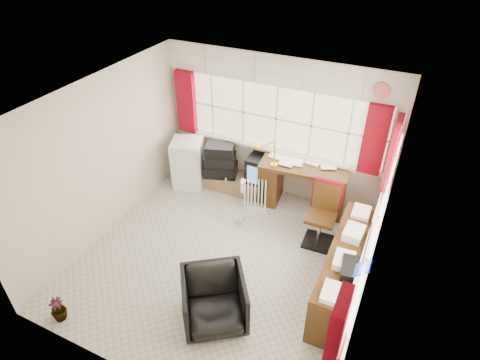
% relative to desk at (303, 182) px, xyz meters
% --- Properties ---
extents(ground, '(4.00, 4.00, 0.00)m').
position_rel_desk_xyz_m(ground, '(-0.61, -1.80, -0.46)').
color(ground, beige).
rests_on(ground, ground).
extents(room_walls, '(4.00, 4.00, 4.00)m').
position_rel_desk_xyz_m(room_walls, '(-0.61, -1.80, 1.04)').
color(room_walls, beige).
rests_on(room_walls, ground).
extents(window_back, '(3.70, 0.12, 3.60)m').
position_rel_desk_xyz_m(window_back, '(-0.61, 0.14, 0.48)').
color(window_back, beige).
rests_on(window_back, room_walls).
extents(window_right, '(0.12, 3.70, 3.60)m').
position_rel_desk_xyz_m(window_right, '(1.33, -1.80, 0.48)').
color(window_right, beige).
rests_on(window_right, room_walls).
extents(curtains, '(3.83, 3.83, 1.15)m').
position_rel_desk_xyz_m(curtains, '(0.31, -0.87, 0.99)').
color(curtains, maroon).
rests_on(curtains, room_walls).
extents(overhead_cabinets, '(3.98, 3.98, 0.48)m').
position_rel_desk_xyz_m(overhead_cabinets, '(0.37, -0.82, 1.79)').
color(overhead_cabinets, white).
rests_on(overhead_cabinets, room_walls).
extents(desk, '(1.52, 0.86, 0.87)m').
position_rel_desk_xyz_m(desk, '(0.00, 0.00, 0.00)').
color(desk, '#4E3112').
rests_on(desk, ground).
extents(desk_lamp, '(0.17, 0.15, 0.48)m').
position_rel_desk_xyz_m(desk_lamp, '(-0.45, -0.27, 0.70)').
color(desk_lamp, yellow).
rests_on(desk_lamp, desk).
extents(task_chair, '(0.46, 0.48, 1.05)m').
position_rel_desk_xyz_m(task_chair, '(0.54, -0.73, 0.10)').
color(task_chair, black).
rests_on(task_chair, ground).
extents(office_chair, '(1.08, 1.08, 0.72)m').
position_rel_desk_xyz_m(office_chair, '(-0.24, -2.76, -0.11)').
color(office_chair, black).
rests_on(office_chair, ground).
extents(radiator, '(0.42, 0.29, 0.58)m').
position_rel_desk_xyz_m(radiator, '(-0.68, -0.49, -0.23)').
color(radiator, white).
rests_on(radiator, ground).
extents(credenza, '(0.50, 2.00, 0.85)m').
position_rel_desk_xyz_m(credenza, '(1.12, -1.60, -0.07)').
color(credenza, '#4E3112').
rests_on(credenza, ground).
extents(file_tray, '(0.34, 0.41, 0.12)m').
position_rel_desk_xyz_m(file_tray, '(1.23, -1.97, 0.35)').
color(file_tray, black).
rests_on(file_tray, credenza).
extents(tv_bench, '(1.40, 0.50, 0.25)m').
position_rel_desk_xyz_m(tv_bench, '(-1.16, -0.08, -0.34)').
color(tv_bench, '#9F744F').
rests_on(tv_bench, ground).
extents(crt_tv, '(0.54, 0.51, 0.49)m').
position_rel_desk_xyz_m(crt_tv, '(-0.75, 0.03, 0.03)').
color(crt_tv, black).
rests_on(crt_tv, tv_bench).
extents(hifi_stack, '(0.68, 0.54, 0.62)m').
position_rel_desk_xyz_m(hifi_stack, '(-1.54, -0.12, 0.08)').
color(hifi_stack, black).
rests_on(hifi_stack, tv_bench).
extents(mini_fridge, '(0.69, 0.69, 0.91)m').
position_rel_desk_xyz_m(mini_fridge, '(-2.11, -0.31, -0.01)').
color(mini_fridge, white).
rests_on(mini_fridge, ground).
extents(spray_bottle_a, '(0.17, 0.17, 0.32)m').
position_rel_desk_xyz_m(spray_bottle_a, '(-1.36, -0.25, -0.30)').
color(spray_bottle_a, white).
rests_on(spray_bottle_a, ground).
extents(spray_bottle_b, '(0.09, 0.10, 0.20)m').
position_rel_desk_xyz_m(spray_bottle_b, '(-0.75, -0.97, -0.36)').
color(spray_bottle_b, '#92DAC7').
rests_on(spray_bottle_b, ground).
extents(flower_vase, '(0.24, 0.24, 0.35)m').
position_rel_desk_xyz_m(flower_vase, '(-2.04, -3.60, -0.29)').
color(flower_vase, black).
rests_on(flower_vase, ground).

